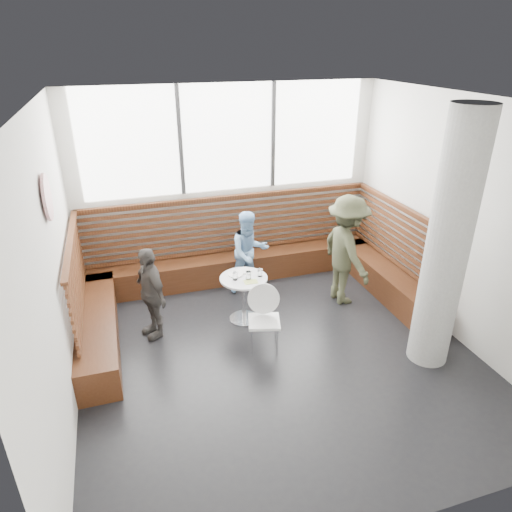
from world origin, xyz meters
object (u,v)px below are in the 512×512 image
object	(u,v)px
cafe_chair	(262,313)
child_back	(249,252)
child_left	(151,293)
cafe_table	(244,290)
concrete_column	(448,245)
adult_man	(346,250)

from	to	relation	value
cafe_chair	child_back	bearing A→B (deg)	95.01
child_back	child_left	distance (m)	1.83
cafe_table	child_left	world-z (taller)	child_left
concrete_column	cafe_chair	size ratio (longest dim) A/B	3.59
cafe_table	child_left	xyz separation A→B (m)	(-1.31, 0.03, 0.16)
child_left	child_back	bearing A→B (deg)	96.69
adult_man	concrete_column	bearing A→B (deg)	-169.69
concrete_column	child_back	xyz separation A→B (m)	(-1.71, 2.40, -0.92)
child_back	concrete_column	bearing A→B (deg)	-61.17
concrete_column	cafe_table	bearing A→B (deg)	142.66
cafe_table	child_back	xyz separation A→B (m)	(0.34, 0.84, 0.18)
adult_man	child_back	bearing A→B (deg)	57.22
cafe_table	concrete_column	bearing A→B (deg)	-37.34
cafe_chair	child_back	distance (m)	1.58
child_left	concrete_column	bearing A→B (deg)	45.07
cafe_chair	child_left	distance (m)	1.55
cafe_chair	child_back	world-z (taller)	child_back
cafe_table	child_back	bearing A→B (deg)	68.18
cafe_chair	child_left	xyz separation A→B (m)	(-1.36, 0.74, 0.14)
cafe_table	child_back	size ratio (longest dim) A/B	0.52
cafe_chair	adult_man	bearing A→B (deg)	41.51
child_back	cafe_chair	bearing A→B (deg)	-106.98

